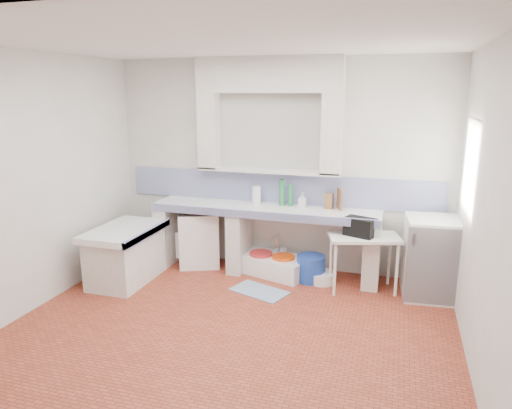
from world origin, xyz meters
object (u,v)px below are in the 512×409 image
(stove, at_px, (199,238))
(fridge, at_px, (432,258))
(side_table, at_px, (363,263))
(sink, at_px, (273,266))

(stove, height_order, fridge, fridge)
(stove, relative_size, side_table, 0.92)
(stove, bearing_deg, fridge, -25.74)
(sink, height_order, side_table, side_table)
(sink, distance_m, fridge, 1.99)
(sink, relative_size, fridge, 0.96)
(stove, bearing_deg, side_table, -28.23)
(fridge, bearing_deg, side_table, 178.96)
(stove, relative_size, fridge, 0.80)
(side_table, bearing_deg, sink, 155.11)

